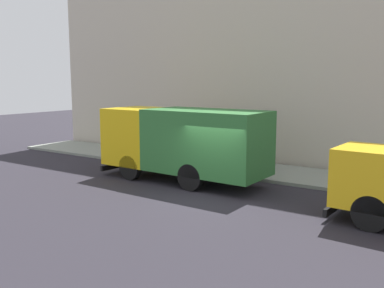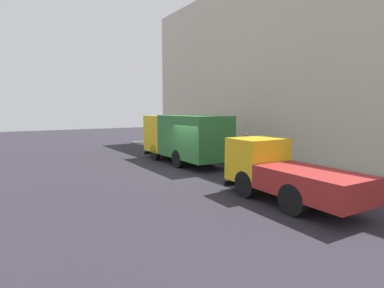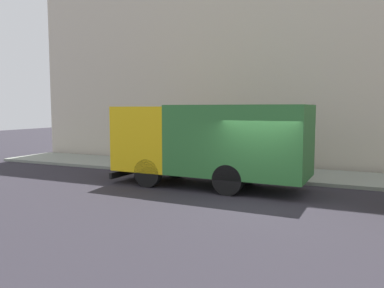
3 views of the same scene
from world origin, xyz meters
name	(u,v)px [view 1 (image 1 of 3)]	position (x,y,z in m)	size (l,w,h in m)	color
ground	(212,196)	(0.00, 0.00, 0.00)	(80.00, 80.00, 0.00)	#28252C
sidewalk	(265,172)	(4.68, 0.00, 0.07)	(3.36, 30.00, 0.14)	gray
building_facade	(287,34)	(6.86, 0.00, 6.33)	(0.50, 30.00, 12.65)	beige
large_utility_truck	(183,140)	(1.34, 2.23, 1.72)	(2.62, 7.31, 3.00)	yellow
pedestrian_walking	(207,143)	(5.24, 3.43, 1.03)	(0.44, 0.44, 1.70)	black
pedestrian_standing	(260,149)	(5.00, 0.44, 1.04)	(0.46, 0.46, 1.70)	black
pedestrian_third	(204,144)	(4.56, 3.18, 1.06)	(0.46, 0.46, 1.75)	#423856
traffic_cone_orange	(136,153)	(3.45, 6.65, 0.47)	(0.46, 0.46, 0.66)	orange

